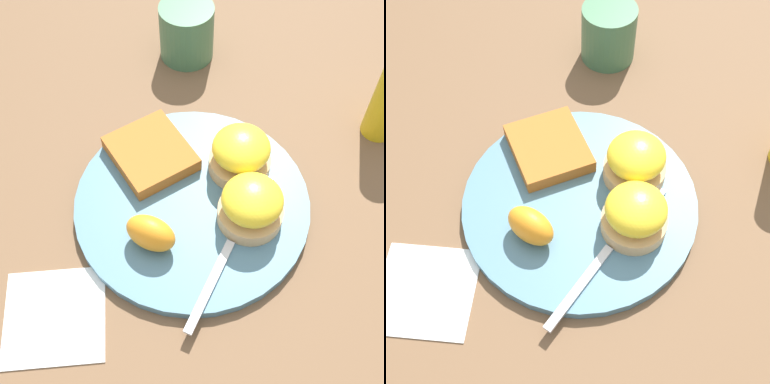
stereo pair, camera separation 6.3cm
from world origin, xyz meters
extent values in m
plane|color=brown|center=(0.00, 0.00, 0.00)|extent=(1.10, 1.10, 0.00)
cylinder|color=slate|center=(0.00, 0.00, 0.01)|extent=(0.29, 0.29, 0.01)
cylinder|color=tan|center=(-0.04, -0.06, 0.02)|extent=(0.08, 0.08, 0.02)
ellipsoid|color=yellow|center=(-0.04, -0.06, 0.05)|extent=(0.07, 0.07, 0.04)
cylinder|color=tan|center=(0.04, -0.07, 0.02)|extent=(0.08, 0.08, 0.02)
ellipsoid|color=yellow|center=(0.04, -0.07, 0.05)|extent=(0.07, 0.07, 0.04)
cube|color=#AE5F23|center=(0.07, 0.04, 0.02)|extent=(0.13, 0.12, 0.02)
ellipsoid|color=orange|center=(-0.05, 0.06, 0.04)|extent=(0.06, 0.07, 0.04)
cube|color=silver|center=(-0.11, 0.00, 0.02)|extent=(0.10, 0.08, 0.00)
cube|color=silver|center=(0.00, -0.08, 0.02)|extent=(0.05, 0.05, 0.00)
cylinder|color=#42704C|center=(0.27, -0.04, 0.04)|extent=(0.08, 0.08, 0.08)
torus|color=#42704C|center=(0.31, -0.04, 0.05)|extent=(0.04, 0.01, 0.04)
cube|color=white|center=(-0.11, 0.17, 0.00)|extent=(0.12, 0.12, 0.00)
camera|label=1|loc=(-0.34, 0.06, 0.57)|focal=50.00mm
camera|label=2|loc=(-0.34, 0.00, 0.57)|focal=50.00mm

